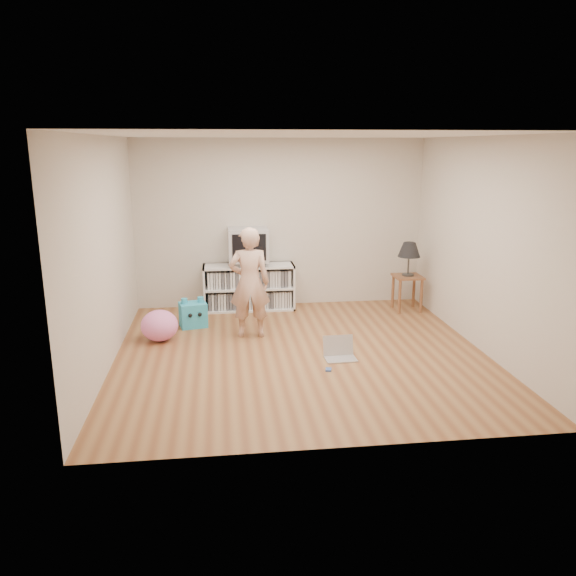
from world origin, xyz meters
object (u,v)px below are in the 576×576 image
at_px(dvd_deck, 249,263).
at_px(crt_tv, 248,245).
at_px(plush_blue, 193,314).
at_px(person, 249,283).
at_px(table_lamp, 409,250).
at_px(laptop, 339,352).
at_px(plush_pink, 160,326).
at_px(side_table, 407,284).
at_px(media_unit, 249,287).

distance_m(dvd_deck, crt_tv, 0.29).
bearing_deg(dvd_deck, plush_blue, -136.58).
relative_size(crt_tv, person, 0.41).
bearing_deg(table_lamp, dvd_deck, 171.30).
relative_size(laptop, plush_pink, 0.79).
bearing_deg(person, plush_blue, -31.73).
bearing_deg(side_table, person, -159.42).
relative_size(person, plush_pink, 3.06).
bearing_deg(plush_blue, plush_pink, -140.10).
bearing_deg(media_unit, person, -92.57).
relative_size(table_lamp, laptop, 1.35).
distance_m(dvd_deck, laptop, 2.51).
bearing_deg(dvd_deck, laptop, -66.65).
bearing_deg(crt_tv, side_table, -8.62).
relative_size(media_unit, crt_tv, 2.33).
bearing_deg(plush_pink, table_lamp, 14.72).
relative_size(crt_tv, laptop, 1.57).
xyz_separation_m(side_table, person, (-2.48, -0.93, 0.32)).
bearing_deg(laptop, crt_tv, 111.16).
height_order(crt_tv, plush_blue, crt_tv).
distance_m(dvd_deck, plush_blue, 1.28).
xyz_separation_m(media_unit, person, (-0.06, -1.32, 0.39)).
height_order(person, laptop, person).
bearing_deg(table_lamp, side_table, 180.00).
relative_size(media_unit, table_lamp, 2.72).
height_order(side_table, laptop, side_table).
bearing_deg(plush_pink, laptop, -22.04).
distance_m(table_lamp, plush_pink, 3.86).
xyz_separation_m(crt_tv, plush_blue, (-0.83, -0.79, -0.84)).
distance_m(media_unit, plush_blue, 1.17).
relative_size(side_table, table_lamp, 1.07).
bearing_deg(laptop, person, 135.57).
distance_m(side_table, plush_pink, 3.79).
relative_size(dvd_deck, plush_blue, 1.07).
height_order(media_unit, dvd_deck, dvd_deck).
xyz_separation_m(crt_tv, person, (-0.06, -1.30, -0.28)).
relative_size(media_unit, side_table, 2.55).
bearing_deg(dvd_deck, crt_tv, -90.00).
xyz_separation_m(person, laptop, (1.02, -0.92, -0.67)).
bearing_deg(plush_blue, dvd_deck, 30.46).
bearing_deg(side_table, crt_tv, 171.38).
xyz_separation_m(dvd_deck, plush_blue, (-0.83, -0.79, -0.56)).
bearing_deg(media_unit, side_table, -9.06).
height_order(media_unit, table_lamp, table_lamp).
distance_m(table_lamp, plush_blue, 3.37).
distance_m(person, plush_pink, 1.30).
xyz_separation_m(media_unit, dvd_deck, (0.00, -0.02, 0.39)).
height_order(side_table, plush_blue, side_table).
relative_size(dvd_deck, laptop, 1.18).
bearing_deg(plush_blue, laptop, -51.65).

